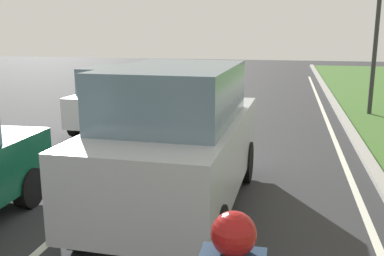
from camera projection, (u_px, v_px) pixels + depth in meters
name	position (u px, v px, depth m)	size (l,w,h in m)	color
ground_plane	(196.00, 136.00, 11.69)	(60.00, 60.00, 0.00)	#2D2D30
lane_line_center	(170.00, 135.00, 11.84)	(0.12, 32.00, 0.01)	silver
lane_line_right_edge	(336.00, 143.00, 10.94)	(0.12, 32.00, 0.01)	silver
curb_right	(357.00, 142.00, 10.82)	(0.24, 48.00, 0.12)	#9E9B93
car_suv_ahead	(178.00, 138.00, 6.68)	(2.06, 4.54, 2.28)	#B7BABF
car_hatchback_far	(119.00, 98.00, 12.44)	(1.83, 3.75, 1.78)	silver
traffic_light_near_right	(380.00, 1.00, 13.59)	(0.32, 0.50, 5.33)	#2D2D2D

